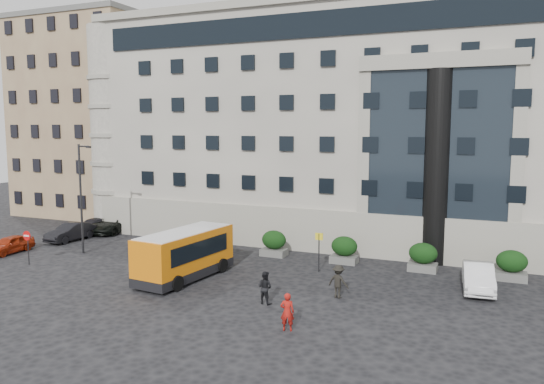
% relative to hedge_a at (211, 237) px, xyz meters
% --- Properties ---
extents(ground, '(120.00, 120.00, 0.00)m').
position_rel_hedge_a_xyz_m(ground, '(4.00, -7.80, -0.93)').
color(ground, black).
rests_on(ground, ground).
extents(civic_building, '(44.00, 24.00, 18.00)m').
position_rel_hedge_a_xyz_m(civic_building, '(10.00, 14.20, 8.07)').
color(civic_building, gray).
rests_on(civic_building, ground).
extents(entrance_column, '(1.80, 1.80, 13.00)m').
position_rel_hedge_a_xyz_m(entrance_column, '(16.00, 2.50, 5.57)').
color(entrance_column, black).
rests_on(entrance_column, ground).
extents(apartment_near, '(14.00, 14.00, 20.00)m').
position_rel_hedge_a_xyz_m(apartment_near, '(-20.00, 12.20, 9.07)').
color(apartment_near, '#84694D').
rests_on(apartment_near, ground).
extents(apartment_far, '(13.00, 13.00, 22.00)m').
position_rel_hedge_a_xyz_m(apartment_far, '(-23.00, 30.20, 10.07)').
color(apartment_far, '#83694C').
rests_on(apartment_far, ground).
extents(hedge_a, '(1.80, 1.26, 1.84)m').
position_rel_hedge_a_xyz_m(hedge_a, '(0.00, 0.00, 0.00)').
color(hedge_a, '#51514F').
rests_on(hedge_a, ground).
extents(hedge_b, '(1.80, 1.26, 1.84)m').
position_rel_hedge_a_xyz_m(hedge_b, '(5.20, 0.00, 0.00)').
color(hedge_b, '#51514F').
rests_on(hedge_b, ground).
extents(hedge_c, '(1.80, 1.26, 1.84)m').
position_rel_hedge_a_xyz_m(hedge_c, '(10.40, 0.00, 0.00)').
color(hedge_c, '#51514F').
rests_on(hedge_c, ground).
extents(hedge_d, '(1.80, 1.26, 1.84)m').
position_rel_hedge_a_xyz_m(hedge_d, '(15.60, 0.00, 0.00)').
color(hedge_d, '#51514F').
rests_on(hedge_d, ground).
extents(hedge_e, '(1.80, 1.26, 1.84)m').
position_rel_hedge_a_xyz_m(hedge_e, '(20.80, 0.00, 0.00)').
color(hedge_e, '#51514F').
rests_on(hedge_e, ground).
extents(street_lamp, '(1.16, 0.18, 8.00)m').
position_rel_hedge_a_xyz_m(street_lamp, '(-7.94, -4.80, 3.44)').
color(street_lamp, '#262628').
rests_on(street_lamp, ground).
extents(bus_stop_sign, '(0.50, 0.08, 2.52)m').
position_rel_hedge_a_xyz_m(bus_stop_sign, '(9.50, -2.80, 0.80)').
color(bus_stop_sign, '#262628').
rests_on(bus_stop_sign, ground).
extents(no_entry_sign, '(0.64, 0.16, 2.32)m').
position_rel_hedge_a_xyz_m(no_entry_sign, '(-9.00, -8.84, 0.72)').
color(no_entry_sign, '#262628').
rests_on(no_entry_sign, ground).
extents(minibus, '(3.23, 7.27, 2.94)m').
position_rel_hedge_a_xyz_m(minibus, '(2.45, -7.45, 0.69)').
color(minibus, orange).
rests_on(minibus, ground).
extents(red_truck, '(2.66, 4.92, 2.54)m').
position_rel_hedge_a_xyz_m(red_truck, '(-8.27, 6.03, 0.37)').
color(red_truck, maroon).
rests_on(red_truck, ground).
extents(parked_car_a, '(1.66, 3.82, 1.28)m').
position_rel_hedge_a_xyz_m(parked_car_a, '(-13.00, -6.89, -0.29)').
color(parked_car_a, maroon).
rests_on(parked_car_a, ground).
extents(parked_car_b, '(1.77, 4.46, 1.44)m').
position_rel_hedge_a_xyz_m(parked_car_b, '(-12.04, -1.79, -0.21)').
color(parked_car_b, black).
rests_on(parked_car_b, ground).
extents(parked_car_c, '(2.03, 4.35, 1.23)m').
position_rel_hedge_a_xyz_m(parked_car_c, '(-12.65, 1.37, -0.31)').
color(parked_car_c, black).
rests_on(parked_car_c, ground).
extents(parked_car_d, '(2.60, 5.37, 1.47)m').
position_rel_hedge_a_xyz_m(parked_car_d, '(-11.10, 2.38, -0.19)').
color(parked_car_d, black).
rests_on(parked_car_d, ground).
extents(white_taxi, '(2.04, 4.76, 1.52)m').
position_rel_hedge_a_xyz_m(white_taxi, '(19.03, -2.94, -0.17)').
color(white_taxi, white).
rests_on(white_taxi, ground).
extents(pedestrian_a, '(0.73, 0.58, 1.77)m').
position_rel_hedge_a_xyz_m(pedestrian_a, '(11.26, -12.80, -0.05)').
color(pedestrian_a, '#A11510').
rests_on(pedestrian_a, ground).
extents(pedestrian_b, '(0.94, 0.79, 1.74)m').
position_rel_hedge_a_xyz_m(pedestrian_b, '(8.82, -9.79, -0.06)').
color(pedestrian_b, black).
rests_on(pedestrian_b, ground).
extents(pedestrian_c, '(1.29, 0.91, 1.82)m').
position_rel_hedge_a_xyz_m(pedestrian_c, '(12.10, -7.37, -0.02)').
color(pedestrian_c, black).
rests_on(pedestrian_c, ground).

